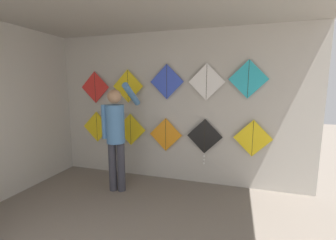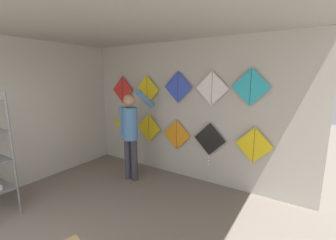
% 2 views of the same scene
% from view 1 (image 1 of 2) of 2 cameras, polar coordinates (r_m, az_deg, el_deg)
% --- Properties ---
extents(back_panel, '(5.24, 0.06, 2.80)m').
position_cam_1_polar(back_panel, '(4.30, -0.53, 3.11)').
color(back_panel, '#BCB7AD').
rests_on(back_panel, ground).
extents(shopkeeper, '(0.47, 0.68, 1.88)m').
position_cam_1_polar(shopkeeper, '(3.91, -13.06, -2.77)').
color(shopkeeper, '#383842').
rests_on(shopkeeper, ground).
extents(kite_0, '(0.64, 0.01, 0.64)m').
position_cam_1_polar(kite_0, '(4.94, -17.61, -1.66)').
color(kite_0, yellow).
extents(kite_1, '(0.64, 0.01, 0.64)m').
position_cam_1_polar(kite_1, '(4.55, -9.48, -2.40)').
color(kite_1, yellow).
extents(kite_2, '(0.64, 0.01, 0.64)m').
position_cam_1_polar(kite_2, '(4.29, -0.61, -3.73)').
color(kite_2, orange).
extents(kite_3, '(0.64, 0.04, 0.85)m').
position_cam_1_polar(kite_3, '(4.13, 9.27, -4.56)').
color(kite_3, black).
extents(kite_4, '(0.64, 0.01, 0.64)m').
position_cam_1_polar(kite_4, '(4.10, 20.71, -4.38)').
color(kite_4, yellow).
extents(kite_5, '(0.64, 0.01, 0.64)m').
position_cam_1_polar(kite_5, '(4.86, -18.03, 7.90)').
color(kite_5, red).
extents(kite_6, '(0.64, 0.01, 0.64)m').
position_cam_1_polar(kite_6, '(4.48, -10.15, 8.45)').
color(kite_6, yellow).
extents(kite_7, '(0.64, 0.01, 0.64)m').
position_cam_1_polar(kite_7, '(4.18, -0.32, 9.70)').
color(kite_7, blue).
extents(kite_8, '(0.64, 0.01, 0.64)m').
position_cam_1_polar(kite_8, '(4.02, 9.76, 9.50)').
color(kite_8, white).
extents(kite_9, '(0.64, 0.01, 0.64)m').
position_cam_1_polar(kite_9, '(3.99, 19.73, 9.74)').
color(kite_9, '#28B2C6').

